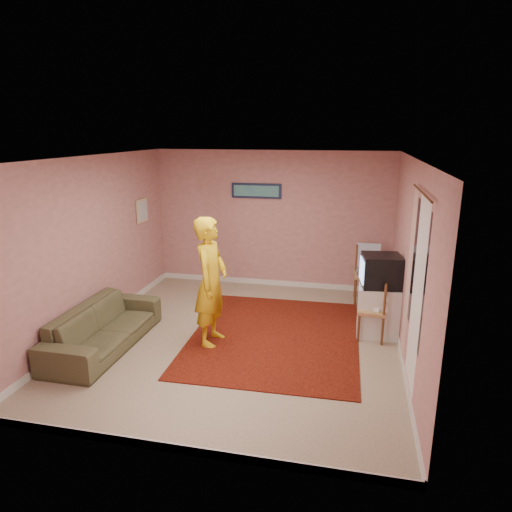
% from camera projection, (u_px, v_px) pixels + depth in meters
% --- Properties ---
extents(ground, '(5.00, 5.00, 0.00)m').
position_uv_depth(ground, '(240.00, 339.00, 6.65)').
color(ground, tan).
rests_on(ground, ground).
extents(wall_back, '(4.50, 0.02, 2.60)m').
position_uv_depth(wall_back, '(272.00, 220.00, 8.66)').
color(wall_back, tan).
rests_on(wall_back, ground).
extents(wall_front, '(4.50, 0.02, 2.60)m').
position_uv_depth(wall_front, '(168.00, 326.00, 3.95)').
color(wall_front, tan).
rests_on(wall_front, ground).
extents(wall_left, '(0.02, 5.00, 2.60)m').
position_uv_depth(wall_left, '(93.00, 245.00, 6.77)').
color(wall_left, tan).
rests_on(wall_left, ground).
extents(wall_right, '(0.02, 5.00, 2.60)m').
position_uv_depth(wall_right, '(409.00, 263.00, 5.85)').
color(wall_right, tan).
rests_on(wall_right, ground).
extents(ceiling, '(4.50, 5.00, 0.02)m').
position_uv_depth(ceiling, '(239.00, 158.00, 5.96)').
color(ceiling, silver).
rests_on(ceiling, wall_back).
extents(baseboard_back, '(4.50, 0.02, 0.10)m').
position_uv_depth(baseboard_back, '(271.00, 282.00, 8.99)').
color(baseboard_back, silver).
rests_on(baseboard_back, ground).
extents(baseboard_front, '(4.50, 0.02, 0.10)m').
position_uv_depth(baseboard_front, '(175.00, 448.00, 4.30)').
color(baseboard_front, silver).
rests_on(baseboard_front, ground).
extents(baseboard_left, '(0.02, 5.00, 0.10)m').
position_uv_depth(baseboard_left, '(101.00, 323.00, 7.10)').
color(baseboard_left, silver).
rests_on(baseboard_left, ground).
extents(baseboard_right, '(0.02, 5.00, 0.10)m').
position_uv_depth(baseboard_right, '(400.00, 351.00, 6.18)').
color(baseboard_right, silver).
rests_on(baseboard_right, ground).
extents(window, '(0.01, 1.10, 1.50)m').
position_uv_depth(window, '(418.00, 272.00, 4.96)').
color(window, black).
rests_on(window, wall_right).
extents(curtain_sheer, '(0.01, 0.75, 2.10)m').
position_uv_depth(curtain_sheer, '(417.00, 294.00, 4.87)').
color(curtain_sheer, white).
rests_on(curtain_sheer, wall_right).
extents(curtain_floral, '(0.01, 0.35, 2.10)m').
position_uv_depth(curtain_floral, '(409.00, 275.00, 5.54)').
color(curtain_floral, beige).
rests_on(curtain_floral, wall_right).
extents(curtain_rod, '(0.02, 1.40, 0.02)m').
position_uv_depth(curtain_rod, '(422.00, 192.00, 4.74)').
color(curtain_rod, brown).
rests_on(curtain_rod, wall_right).
extents(picture_back, '(0.95, 0.04, 0.28)m').
position_uv_depth(picture_back, '(256.00, 191.00, 8.55)').
color(picture_back, '#141B38').
rests_on(picture_back, wall_back).
extents(picture_left, '(0.04, 0.38, 0.42)m').
position_uv_depth(picture_left, '(142.00, 211.00, 8.21)').
color(picture_left, '#CDB98D').
rests_on(picture_left, wall_left).
extents(area_rug, '(2.48, 3.07, 0.02)m').
position_uv_depth(area_rug, '(275.00, 336.00, 6.74)').
color(area_rug, '#320605').
rests_on(area_rug, ground).
extents(tv_cabinet, '(0.59, 0.54, 0.75)m').
position_uv_depth(tv_cabinet, '(378.00, 310.00, 6.73)').
color(tv_cabinet, silver).
rests_on(tv_cabinet, ground).
extents(crt_tv, '(0.60, 0.55, 0.47)m').
position_uv_depth(crt_tv, '(381.00, 271.00, 6.57)').
color(crt_tv, black).
rests_on(crt_tv, tv_cabinet).
extents(chair_a, '(0.46, 0.44, 0.54)m').
position_uv_depth(chair_a, '(368.00, 269.00, 7.98)').
color(chair_a, tan).
rests_on(chair_a, ground).
extents(dvd_player, '(0.40, 0.29, 0.07)m').
position_uv_depth(dvd_player, '(367.00, 272.00, 8.00)').
color(dvd_player, '#BABABF').
rests_on(dvd_player, chair_a).
extents(blue_throw, '(0.41, 0.05, 0.43)m').
position_uv_depth(blue_throw, '(368.00, 255.00, 8.11)').
color(blue_throw, '#84AFD8').
rests_on(blue_throw, chair_a).
extents(chair_b, '(0.42, 0.44, 0.49)m').
position_uv_depth(chair_b, '(373.00, 303.00, 6.54)').
color(chair_b, tan).
rests_on(chair_b, ground).
extents(game_console, '(0.29, 0.25, 0.05)m').
position_uv_depth(game_console, '(373.00, 307.00, 6.56)').
color(game_console, white).
rests_on(game_console, chair_b).
extents(sofa, '(0.81, 2.05, 0.60)m').
position_uv_depth(sofa, '(104.00, 327.00, 6.35)').
color(sofa, '#4E492F').
rests_on(sofa, ground).
extents(person, '(0.47, 0.69, 1.83)m').
position_uv_depth(person, '(211.00, 282.00, 6.33)').
color(person, gold).
rests_on(person, ground).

